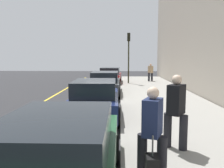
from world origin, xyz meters
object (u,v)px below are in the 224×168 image
parked_car_navy (95,99)px  pedestrian_tan_coat (150,72)px  parked_car_green (60,158)px  parked_car_red (110,76)px  traffic_light_pole (129,49)px  pedestrian_black_coat (176,110)px  parked_car_charcoal (105,83)px  pedestrian_navy_coat (152,130)px

parked_car_navy → pedestrian_tan_coat: bearing=-15.9°
parked_car_green → parked_car_red: 17.70m
parked_car_navy → traffic_light_pole: size_ratio=1.00×
parked_car_green → traffic_light_pole: (17.29, -1.69, 2.34)m
parked_car_green → pedestrian_black_coat: size_ratio=2.51×
parked_car_charcoal → parked_car_red: 6.35m
parked_car_charcoal → pedestrian_navy_coat: 10.86m
pedestrian_black_coat → pedestrian_tan_coat: bearing=-5.0°
parked_car_navy → parked_car_red: (12.10, -0.09, -0.00)m
parked_car_green → pedestrian_navy_coat: pedestrian_navy_coat is taller
parked_car_navy → pedestrian_tan_coat: pedestrian_tan_coat is taller
parked_car_navy → parked_car_charcoal: bearing=-0.3°
pedestrian_black_coat → parked_car_navy: bearing=33.9°
parked_car_green → parked_car_red: size_ratio=1.05×
parked_car_green → pedestrian_tan_coat: bearing=-11.4°
parked_car_charcoal → pedestrian_black_coat: 9.57m
traffic_light_pole → parked_car_red: bearing=75.9°
pedestrian_black_coat → parked_car_green: bearing=131.5°
parked_car_navy → traffic_light_pole: (11.70, -1.71, 2.34)m
parked_car_navy → pedestrian_tan_coat: size_ratio=2.61×
pedestrian_navy_coat → pedestrian_black_coat: bearing=-27.6°
parked_car_green → traffic_light_pole: bearing=-5.6°
pedestrian_tan_coat → traffic_light_pole: traffic_light_pole is taller
parked_car_green → parked_car_charcoal: bearing=-0.1°
pedestrian_black_coat → parked_car_charcoal: bearing=14.1°
pedestrian_navy_coat → pedestrian_tan_coat: bearing=-7.0°
parked_car_red → pedestrian_black_coat: pedestrian_black_coat is taller
parked_car_green → traffic_light_pole: 17.53m
parked_car_navy → parked_car_charcoal: 5.75m
parked_car_green → parked_car_charcoal: same height
parked_car_navy → traffic_light_pole: bearing=-8.3°
pedestrian_navy_coat → parked_car_charcoal: bearing=8.3°
parked_car_red → pedestrian_navy_coat: bearing=-175.0°
parked_car_green → pedestrian_black_coat: pedestrian_black_coat is taller
pedestrian_black_coat → traffic_light_pole: 15.36m
parked_car_red → pedestrian_black_coat: size_ratio=2.39×
parked_car_red → pedestrian_navy_coat: size_ratio=2.55×
parked_car_charcoal → parked_car_red: size_ratio=1.03×
parked_car_green → parked_car_charcoal: (11.35, -0.02, -0.00)m
parked_car_green → parked_car_red: bearing=-0.2°
pedestrian_navy_coat → pedestrian_tan_coat: size_ratio=1.02×
parked_car_navy → parked_car_charcoal: (5.75, -0.03, 0.00)m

